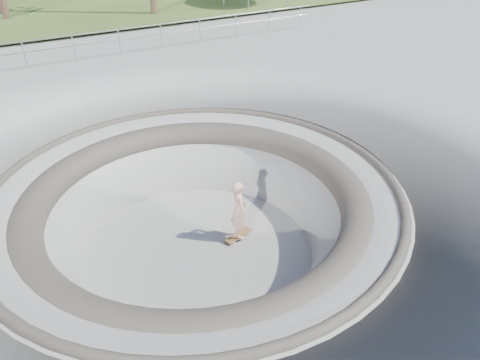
{
  "coord_description": "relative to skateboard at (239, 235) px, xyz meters",
  "views": [
    {
      "loc": [
        -3.91,
        -8.96,
        6.19
      ],
      "look_at": [
        1.29,
        -0.0,
        -0.1
      ],
      "focal_mm": 35.0,
      "sensor_mm": 36.0,
      "label": 1
    }
  ],
  "objects": [
    {
      "name": "skater",
      "position": [
        0.0,
        0.0,
        0.88
      ],
      "size": [
        0.52,
        0.69,
        1.71
      ],
      "primitive_type": "imported",
      "rotation": [
        0.0,
        0.0,
        1.39
      ],
      "color": "#DCA48E",
      "rests_on": "skateboard"
    },
    {
      "name": "safety_railing",
      "position": [
        -1.21,
        12.08,
        2.52
      ],
      "size": [
        25.0,
        0.06,
        1.03
      ],
      "color": "gray",
      "rests_on": "ground"
    },
    {
      "name": "ground",
      "position": [
        -1.21,
        0.08,
        1.83
      ],
      "size": [
        180.0,
        180.0,
        0.0
      ],
      "primitive_type": "plane",
      "color": "#979692",
      "rests_on": "ground"
    },
    {
      "name": "distant_hills",
      "position": [
        2.57,
        57.25,
        -5.19
      ],
      "size": [
        103.2,
        45.0,
        28.6
      ],
      "color": "olive",
      "rests_on": "ground"
    },
    {
      "name": "skate_bowl",
      "position": [
        -1.21,
        0.08,
        -0.0
      ],
      "size": [
        14.0,
        14.0,
        4.1
      ],
      "color": "#979692",
      "rests_on": "ground"
    },
    {
      "name": "skateboard",
      "position": [
        0.0,
        0.0,
        0.0
      ],
      "size": [
        0.94,
        0.48,
        0.09
      ],
      "color": "brown",
      "rests_on": "ground"
    }
  ]
}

